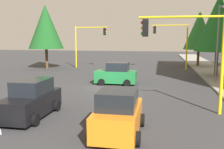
% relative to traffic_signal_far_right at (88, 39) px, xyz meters
% --- Properties ---
extents(ground_plane, '(120.00, 120.00, 0.00)m').
position_rel_traffic_signal_far_right_xyz_m(ground_plane, '(14.00, 5.70, -4.04)').
color(ground_plane, '#353538').
extents(traffic_signal_far_right, '(0.36, 4.59, 5.71)m').
position_rel_traffic_signal_far_right_xyz_m(traffic_signal_far_right, '(0.00, 0.00, 0.00)').
color(traffic_signal_far_right, yellow).
rests_on(traffic_signal_far_right, ground).
extents(traffic_signal_near_left, '(0.36, 4.59, 5.42)m').
position_rel_traffic_signal_far_right_xyz_m(traffic_signal_near_left, '(20.00, 11.36, -0.19)').
color(traffic_signal_near_left, yellow).
rests_on(traffic_signal_near_left, ground).
extents(traffic_signal_far_left, '(0.36, 4.59, 5.90)m').
position_rel_traffic_signal_far_right_xyz_m(traffic_signal_far_left, '(0.00, 11.43, 0.13)').
color(traffic_signal_far_left, yellow).
rests_on(traffic_signal_far_left, ground).
extents(street_lamp_curbside, '(2.15, 0.28, 7.00)m').
position_rel_traffic_signal_far_right_xyz_m(street_lamp_curbside, '(10.39, 14.90, 0.31)').
color(street_lamp_curbside, slate).
rests_on(street_lamp_curbside, ground).
extents(tree_opposite_side, '(4.65, 4.65, 8.52)m').
position_rel_traffic_signal_far_right_xyz_m(tree_opposite_side, '(2.00, -5.30, 1.56)').
color(tree_opposite_side, brown).
rests_on(tree_opposite_side, ground).
extents(tree_roadside_far, '(4.34, 4.34, 7.94)m').
position_rel_traffic_signal_far_right_xyz_m(tree_roadside_far, '(-4.00, 15.20, 1.17)').
color(tree_roadside_far, brown).
rests_on(tree_roadside_far, ground).
extents(tree_roadside_mid, '(4.72, 4.72, 8.65)m').
position_rel_traffic_signal_far_right_xyz_m(tree_roadside_mid, '(6.00, 15.70, 1.65)').
color(tree_roadside_mid, brown).
rests_on(tree_roadside_mid, ground).
extents(car_orange, '(3.74, 2.08, 1.98)m').
position_rel_traffic_signal_far_right_xyz_m(car_orange, '(24.00, 8.21, -3.14)').
color(car_orange, orange).
rests_on(car_orange, ground).
extents(car_green, '(2.04, 3.65, 1.98)m').
position_rel_traffic_signal_far_right_xyz_m(car_green, '(12.00, 6.05, -3.14)').
color(car_green, '#1E7238').
rests_on(car_green, ground).
extents(car_black, '(4.20, 2.02, 1.98)m').
position_rel_traffic_signal_far_right_xyz_m(car_black, '(22.37, 3.29, -3.14)').
color(car_black, black).
rests_on(car_black, ground).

